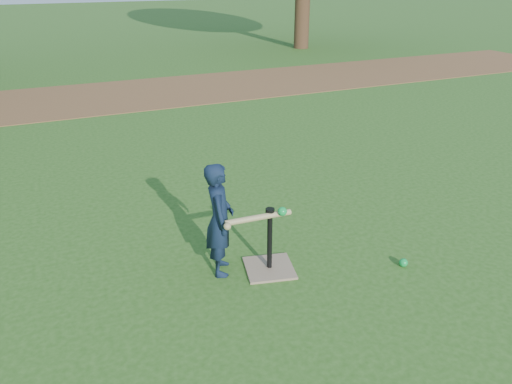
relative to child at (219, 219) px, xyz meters
name	(u,v)px	position (x,y,z in m)	size (l,w,h in m)	color
ground	(307,266)	(0.75, -0.25, -0.52)	(80.00, 80.00, 0.00)	#285116
dirt_strip	(138,94)	(0.75, 7.25, -0.51)	(24.00, 3.00, 0.01)	brown
child	(219,219)	(0.00, 0.00, 0.00)	(0.38, 0.25, 1.04)	black
wiffle_ball_ground	(403,263)	(1.56, -0.62, -0.48)	(0.08, 0.08, 0.08)	#0E9A3C
batting_tee	(269,259)	(0.41, -0.16, -0.41)	(0.52, 0.52, 0.61)	#93775D
swing_action	(260,217)	(0.30, -0.20, 0.05)	(0.63, 0.13, 0.11)	tan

